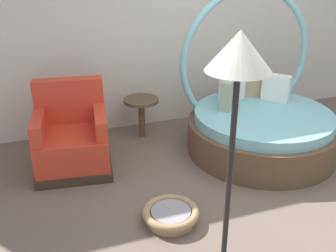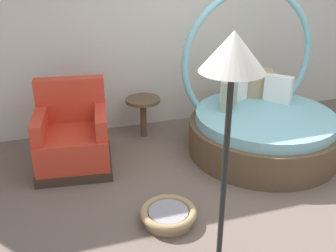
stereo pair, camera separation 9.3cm
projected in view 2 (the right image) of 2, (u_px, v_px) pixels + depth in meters
The scene contains 7 objects.
ground_plane at pixel (267, 200), 3.79m from camera, with size 8.00×8.00×0.02m, color #66564C.
back_wall at pixel (192, 7), 5.02m from camera, with size 8.00×0.12×3.09m, color beige.
round_daybed at pixel (261, 121), 4.59m from camera, with size 1.75×1.75×1.88m.
red_armchair at pixel (73, 138), 4.27m from camera, with size 0.89×0.89×0.94m.
pet_basket at pixel (168, 214), 3.45m from camera, with size 0.51×0.51×0.13m.
side_table at pixel (143, 106), 4.89m from camera, with size 0.44×0.44×0.52m.
floor_lamp at pixel (231, 79), 2.28m from camera, with size 0.40×0.40×1.82m.
Camera 2 is at (-1.87, -2.70, 2.24)m, focal length 41.29 mm.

